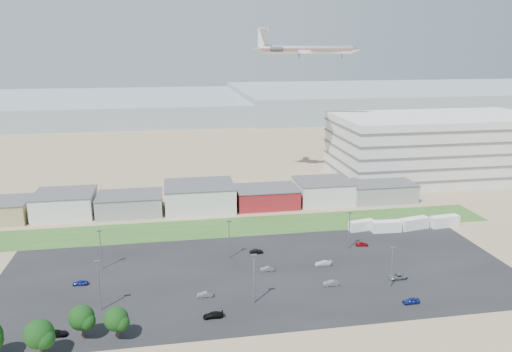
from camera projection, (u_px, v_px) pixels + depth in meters
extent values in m
plane|color=#8B7A59|center=(254.00, 321.00, 96.57)|extent=(700.00, 700.00, 0.00)
cube|color=black|center=(261.00, 274.00, 116.45)|extent=(120.00, 50.00, 0.01)
cube|color=#30531F|center=(224.00, 227.00, 146.09)|extent=(160.00, 16.00, 0.02)
cube|color=silver|center=(436.00, 147.00, 198.86)|extent=(80.00, 40.00, 25.00)
imported|color=#A5A5AA|center=(397.00, 277.00, 113.75)|extent=(4.55, 2.42, 1.22)
imported|color=#595B5E|center=(331.00, 283.00, 110.71)|extent=(3.67, 1.40, 1.19)
imported|color=navy|center=(411.00, 301.00, 103.02)|extent=(3.61, 1.55, 1.22)
imported|color=black|center=(213.00, 315.00, 97.66)|extent=(4.00, 1.71, 1.15)
imported|color=#595B5E|center=(205.00, 294.00, 105.73)|extent=(3.49, 1.28, 1.14)
imported|color=navy|center=(80.00, 283.00, 110.97)|extent=(3.45, 1.59, 1.14)
imported|color=#595B5E|center=(267.00, 269.00, 117.82)|extent=(3.41, 1.38, 1.10)
imported|color=maroon|center=(362.00, 244.00, 132.58)|extent=(3.53, 1.79, 1.15)
imported|color=black|center=(57.00, 333.00, 91.42)|extent=(4.00, 1.65, 1.16)
imported|color=black|center=(256.00, 252.00, 127.61)|extent=(3.60, 1.61, 1.15)
imported|color=silver|center=(323.00, 263.00, 120.87)|extent=(4.14, 1.94, 1.17)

